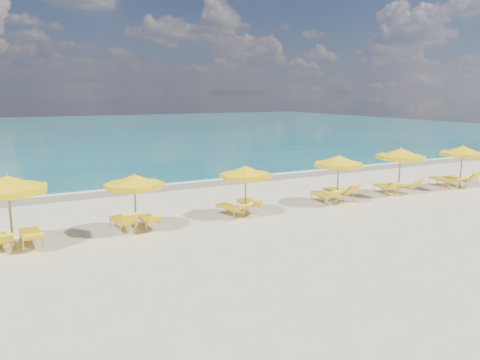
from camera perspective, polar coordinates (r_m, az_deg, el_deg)
name	(u,v)px	position (r m, az deg, el deg)	size (l,w,h in m)	color
ground_plane	(257,214)	(19.51, 2.05, -4.18)	(120.00, 120.00, 0.00)	beige
ocean	(76,131)	(65.25, -19.39, 5.63)	(120.00, 80.00, 0.30)	#126365
wet_sand_band	(191,184)	(26.04, -6.03, -0.48)	(120.00, 2.60, 0.01)	tan
foam_line	(185,182)	(26.77, -6.66, -0.19)	(120.00, 1.20, 0.03)	white
whitecap_near	(55,168)	(33.92, -21.63, 1.41)	(14.00, 0.36, 0.05)	white
whitecap_far	(205,146)	(44.24, -4.34, 4.11)	(18.00, 0.30, 0.05)	white
umbrella_1	(8,185)	(16.41, -26.47, -0.56)	(3.03, 3.03, 2.49)	#9B824D
umbrella_2	(134,182)	(17.10, -12.76, -0.19)	(2.60, 2.60, 2.17)	#9B824D
umbrella_3	(246,172)	(18.88, 0.68, 0.96)	(2.61, 2.61, 2.13)	#9B824D
umbrella_4	(339,161)	(21.56, 11.93, 2.22)	(2.92, 2.92, 2.25)	#9B824D
umbrella_5	(401,154)	(24.24, 19.00, 3.00)	(2.43, 2.43, 2.36)	#9B824D
umbrella_6	(463,151)	(27.16, 25.50, 3.20)	(2.56, 2.56, 2.30)	#9B824D
lounger_1_left	(1,243)	(17.08, -27.16, -6.84)	(0.77, 1.70, 0.74)	#A5A8AD
lounger_1_right	(31,239)	(17.00, -24.10, -6.57)	(0.69, 1.97, 0.75)	#A5A8AD
lounger_2_left	(123,225)	(17.69, -14.08, -5.29)	(0.74, 1.84, 0.89)	#A5A8AD
lounger_2_right	(149,222)	(17.88, -11.07, -5.10)	(0.57, 1.66, 0.70)	#A5A8AD
lounger_3_left	(231,211)	(19.20, -1.10, -3.76)	(0.92, 1.87, 0.73)	#A5A8AD
lounger_3_right	(248,206)	(19.91, 0.97, -3.21)	(0.96, 1.98, 0.74)	#A5A8AD
lounger_4_left	(324,198)	(21.77, 10.21, -2.18)	(0.76, 1.89, 0.81)	#A5A8AD
lounger_4_right	(339,194)	(22.55, 12.02, -1.74)	(0.79, 2.01, 0.95)	#A5A8AD
lounger_5_left	(385,190)	(24.43, 17.27, -1.12)	(0.93, 1.84, 0.77)	#A5A8AD
lounger_5_right	(402,189)	(24.96, 19.17, -0.99)	(0.87, 1.77, 0.84)	#A5A8AD
lounger_6_left	(444,182)	(27.35, 23.59, -0.27)	(0.73, 2.07, 0.73)	#A5A8AD
lounger_6_right	(459,181)	(28.01, 25.19, -0.16)	(0.73, 1.90, 0.92)	#A5A8AD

